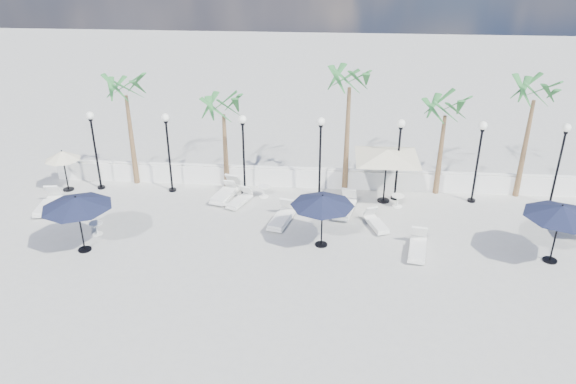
# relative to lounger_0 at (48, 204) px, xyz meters

# --- Properties ---
(ground) EXTENTS (100.00, 100.00, 0.00)m
(ground) POSITION_rel_lounger_0_xyz_m (12.00, -4.17, -0.26)
(ground) COLOR #9D9C98
(ground) RESTS_ON ground
(balustrade) EXTENTS (26.00, 0.30, 1.01)m
(balustrade) POSITION_rel_lounger_0_xyz_m (12.00, 3.33, 0.21)
(balustrade) COLOR white
(balustrade) RESTS_ON ground
(lamppost_0) EXTENTS (0.36, 0.36, 3.84)m
(lamppost_0) POSITION_rel_lounger_0_xyz_m (1.50, 2.33, 2.23)
(lamppost_0) COLOR black
(lamppost_0) RESTS_ON ground
(lamppost_1) EXTENTS (0.36, 0.36, 3.84)m
(lamppost_1) POSITION_rel_lounger_0_xyz_m (5.00, 2.33, 2.23)
(lamppost_1) COLOR black
(lamppost_1) RESTS_ON ground
(lamppost_2) EXTENTS (0.36, 0.36, 3.84)m
(lamppost_2) POSITION_rel_lounger_0_xyz_m (8.50, 2.33, 2.23)
(lamppost_2) COLOR black
(lamppost_2) RESTS_ON ground
(lamppost_3) EXTENTS (0.36, 0.36, 3.84)m
(lamppost_3) POSITION_rel_lounger_0_xyz_m (12.00, 2.33, 2.23)
(lamppost_3) COLOR black
(lamppost_3) RESTS_ON ground
(lamppost_4) EXTENTS (0.36, 0.36, 3.84)m
(lamppost_4) POSITION_rel_lounger_0_xyz_m (15.50, 2.33, 2.23)
(lamppost_4) COLOR black
(lamppost_4) RESTS_ON ground
(lamppost_5) EXTENTS (0.36, 0.36, 3.84)m
(lamppost_5) POSITION_rel_lounger_0_xyz_m (19.00, 2.33, 2.23)
(lamppost_5) COLOR black
(lamppost_5) RESTS_ON ground
(lamppost_6) EXTENTS (0.36, 0.36, 3.84)m
(lamppost_6) POSITION_rel_lounger_0_xyz_m (22.50, 2.33, 2.23)
(lamppost_6) COLOR black
(lamppost_6) RESTS_ON ground
(palm_0) EXTENTS (2.60, 2.60, 5.50)m
(palm_0) POSITION_rel_lounger_0_xyz_m (3.00, 3.13, 4.28)
(palm_0) COLOR brown
(palm_0) RESTS_ON ground
(palm_1) EXTENTS (2.60, 2.60, 4.70)m
(palm_1) POSITION_rel_lounger_0_xyz_m (7.50, 3.13, 3.50)
(palm_1) COLOR brown
(palm_1) RESTS_ON ground
(palm_2) EXTENTS (2.60, 2.60, 6.10)m
(palm_2) POSITION_rel_lounger_0_xyz_m (13.20, 3.13, 4.86)
(palm_2) COLOR brown
(palm_2) RESTS_ON ground
(palm_3) EXTENTS (2.60, 2.60, 4.90)m
(palm_3) POSITION_rel_lounger_0_xyz_m (17.50, 3.13, 3.69)
(palm_3) COLOR brown
(palm_3) RESTS_ON ground
(palm_4) EXTENTS (2.60, 2.60, 5.70)m
(palm_4) POSITION_rel_lounger_0_xyz_m (21.20, 3.13, 4.47)
(palm_4) COLOR brown
(palm_4) RESTS_ON ground
(lounger_0) EXTENTS (0.88, 2.11, 0.77)m
(lounger_0) POSITION_rel_lounger_0_xyz_m (0.00, 0.00, 0.00)
(lounger_0) COLOR white
(lounger_0) RESTS_ON ground
(lounger_1) EXTENTS (1.23, 2.25, 0.80)m
(lounger_1) POSITION_rel_lounger_0_xyz_m (7.70, 1.80, 0.01)
(lounger_1) COLOR white
(lounger_1) RESTS_ON ground
(lounger_2) EXTENTS (1.08, 1.71, 0.61)m
(lounger_2) POSITION_rel_lounger_0_xyz_m (8.44, 1.19, -0.05)
(lounger_2) COLOR white
(lounger_2) RESTS_ON ground
(lounger_3) EXTENTS (1.11, 2.17, 0.78)m
(lounger_3) POSITION_rel_lounger_0_xyz_m (13.21, 0.77, 0.00)
(lounger_3) COLOR white
(lounger_3) RESTS_ON ground
(lounger_4) EXTENTS (0.78, 1.78, 0.64)m
(lounger_4) POSITION_rel_lounger_0_xyz_m (7.72, 1.64, -0.04)
(lounger_4) COLOR white
(lounger_4) RESTS_ON ground
(lounger_5) EXTENTS (1.14, 2.14, 0.77)m
(lounger_5) POSITION_rel_lounger_0_xyz_m (10.50, -0.42, -0.00)
(lounger_5) COLOR white
(lounger_5) RESTS_ON ground
(lounger_6) EXTENTS (1.06, 1.73, 0.62)m
(lounger_6) POSITION_rel_lounger_0_xyz_m (14.48, -0.47, -0.05)
(lounger_6) COLOR white
(lounger_6) RESTS_ON ground
(lounger_7) EXTENTS (0.98, 2.06, 0.74)m
(lounger_7) POSITION_rel_lounger_0_xyz_m (15.95, -2.41, -0.01)
(lounger_7) COLOR white
(lounger_7) RESTS_ON ground
(side_table_0) EXTENTS (0.54, 0.54, 0.53)m
(side_table_0) POSITION_rel_lounger_0_xyz_m (3.02, -1.99, 0.06)
(side_table_0) COLOR white
(side_table_0) RESTS_ON ground
(side_table_1) EXTENTS (0.57, 0.57, 0.55)m
(side_table_1) POSITION_rel_lounger_0_xyz_m (9.43, 2.03, 0.08)
(side_table_1) COLOR white
(side_table_1) RESTS_ON ground
(side_table_2) EXTENTS (0.57, 0.57, 0.56)m
(side_table_2) POSITION_rel_lounger_0_xyz_m (15.55, 1.52, 0.08)
(side_table_2) COLOR white
(side_table_2) RESTS_ON ground
(parasol_navy_left) EXTENTS (2.68, 2.68, 2.37)m
(parasol_navy_left) POSITION_rel_lounger_0_xyz_m (3.02, -3.24, 1.83)
(parasol_navy_left) COLOR black
(parasol_navy_left) RESTS_ON ground
(parasol_navy_mid) EXTENTS (2.49, 2.49, 2.24)m
(parasol_navy_mid) POSITION_rel_lounger_0_xyz_m (12.23, -2.11, 1.71)
(parasol_navy_mid) COLOR black
(parasol_navy_mid) RESTS_ON ground
(parasol_navy_right) EXTENTS (2.68, 2.68, 2.40)m
(parasol_navy_right) POSITION_rel_lounger_0_xyz_m (20.89, -2.57, 1.85)
(parasol_navy_right) COLOR black
(parasol_navy_right) RESTS_ON ground
(parasol_cream_sq_a) EXTENTS (5.55, 5.55, 2.72)m
(parasol_cream_sq_a) POSITION_rel_lounger_0_xyz_m (14.97, 2.03, 2.26)
(parasol_cream_sq_a) COLOR black
(parasol_cream_sq_a) RESTS_ON ground
(parasol_cream_small) EXTENTS (1.67, 1.67, 2.05)m
(parasol_cream_small) POSITION_rel_lounger_0_xyz_m (0.00, 2.03, 1.49)
(parasol_cream_small) COLOR black
(parasol_cream_small) RESTS_ON ground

